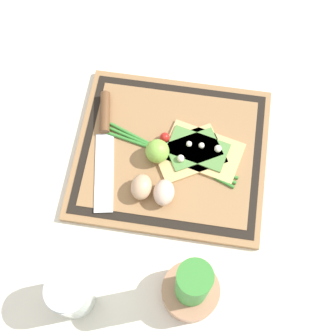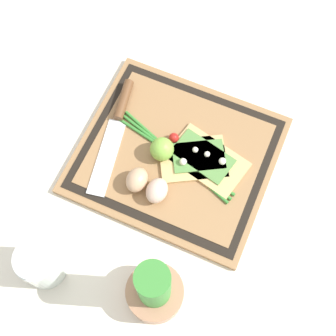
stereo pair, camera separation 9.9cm
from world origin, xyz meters
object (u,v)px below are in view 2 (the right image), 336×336
Objects in this scene: cherry_tomato_red at (174,138)px; sauce_jar at (41,265)px; pizza_slice_near at (207,159)px; herb_pot at (154,290)px; knife at (119,117)px; egg_pink at (155,190)px; pizza_slice_far at (195,157)px; egg_brown at (137,180)px; lime at (162,149)px.

sauce_jar is (0.12, 0.36, 0.02)m from cherry_tomato_red.
pizza_slice_near is 0.88× the size of herb_pot.
knife is 0.20m from egg_pink.
sauce_jar reaches higher than pizza_slice_near.
cherry_tomato_red is 0.11× the size of herb_pot.
sauce_jar is (0.22, 0.04, -0.03)m from herb_pot.
knife is 1.35× the size of herb_pot.
herb_pot reaches higher than egg_pink.
pizza_slice_far is 0.14m from egg_brown.
egg_pink is 0.21m from herb_pot.
pizza_slice_near is 1.06× the size of pizza_slice_far.
knife is at bearing -18.05° from lime.
egg_brown is 0.13m from cherry_tomato_red.
knife is at bearing -88.05° from sauce_jar.
herb_pot is (-0.09, 0.19, 0.03)m from egg_pink.
herb_pot is at bearing 111.33° from lime.
sauce_jar reaches higher than lime.
knife is 12.76× the size of cherry_tomato_red.
sauce_jar is (0.11, 0.32, 0.00)m from lime.
lime is at bearing 15.05° from pizza_slice_near.
pizza_slice_far is 0.83× the size of herb_pot.
lime is (-0.13, 0.04, 0.02)m from knife.
pizza_slice_near is at bearing -87.32° from herb_pot.
pizza_slice_near is 8.32× the size of cherry_tomato_red.
egg_pink is (0.07, 0.11, 0.02)m from pizza_slice_near.
lime is 0.34m from sauce_jar.
lime reaches higher than pizza_slice_near.
pizza_slice_far is 0.62× the size of knife.
egg_brown is at bearing 76.48° from cherry_tomato_red.
egg_pink is 0.13m from cherry_tomato_red.
herb_pot reaches higher than pizza_slice_near.
knife is at bearing -41.17° from egg_pink.
cherry_tomato_red is 0.20× the size of sauce_jar.
pizza_slice_near is 0.10m from lime.
lime is 0.30m from herb_pot.
sauce_jar is (0.14, 0.23, 0.01)m from egg_pink.
egg_pink is 0.51× the size of sauce_jar.
knife and cherry_tomato_red have the same top height.
egg_brown reaches higher than knife.
pizza_slice_far is at bearing -130.90° from egg_brown.
egg_brown and egg_pink have the same top height.
egg_pink is at bearing 95.86° from cherry_tomato_red.
knife is at bearing -49.89° from egg_brown.
pizza_slice_near and pizza_slice_far have the same top height.
pizza_slice_near reaches higher than knife.
lime is at bearing -109.45° from sauce_jar.
herb_pot reaches higher than pizza_slice_far.
knife is 2.57× the size of sauce_jar.
knife is 0.16m from egg_brown.
pizza_slice_far is 0.20m from knife.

